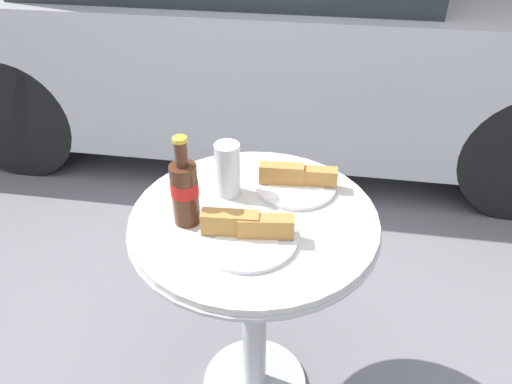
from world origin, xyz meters
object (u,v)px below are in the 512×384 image
Objects in this scene: lunch_plate_far at (296,181)px; drinking_glass at (228,172)px; bistro_table at (254,265)px; cola_bottle_left at (185,190)px; lunch_plate_near at (247,232)px; parked_car at (270,17)px.

drinking_glass is at bearing -162.53° from lunch_plate_far.
cola_bottle_left is (-0.16, -0.05, 0.27)m from bistro_table.
drinking_glass is at bearing 114.74° from lunch_plate_near.
cola_bottle_left is 0.06× the size of parked_car.
bistro_table is 0.27m from drinking_glass.
lunch_plate_far is at bearing -80.07° from parked_car.
lunch_plate_far is at bearing 36.89° from cola_bottle_left.
cola_bottle_left is at bearing -163.28° from bistro_table.
lunch_plate_near is (-0.00, -0.09, 0.20)m from bistro_table.
cola_bottle_left is 1.59× the size of drinking_glass.
parked_car is at bearing 96.49° from bistro_table.
bistro_table is 1.94m from parked_car.
lunch_plate_near is 1.09× the size of lunch_plate_far.
lunch_plate_far is 0.05× the size of parked_car.
cola_bottle_left is 0.99× the size of lunch_plate_near.
drinking_glass reaches higher than lunch_plate_far.
parked_car is at bearing 94.20° from drinking_glass.
bistro_table is 3.01× the size of lunch_plate_near.
cola_bottle_left is at bearing -88.32° from parked_car.
cola_bottle_left is 0.33m from lunch_plate_far.
bistro_table is 4.85× the size of drinking_glass.
cola_bottle_left is at bearing -143.11° from lunch_plate_far.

